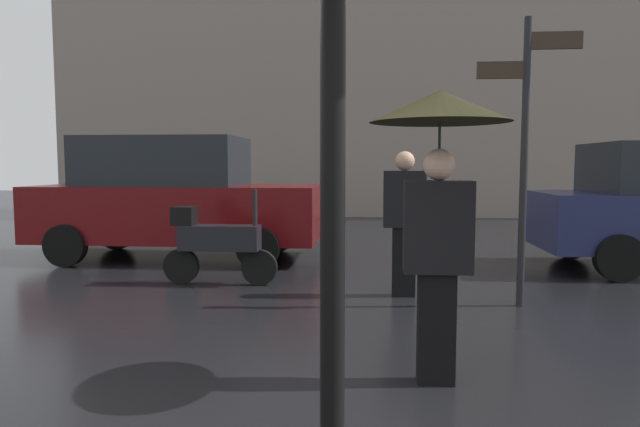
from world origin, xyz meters
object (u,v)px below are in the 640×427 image
object	(u,v)px
pedestrian_with_bag	(405,215)
parked_scooter	(216,242)
pedestrian_with_umbrella	(439,158)
parked_car_left	(175,198)
street_signpost	(525,134)

from	to	relation	value
pedestrian_with_bag	parked_scooter	size ratio (longest dim) A/B	1.14
pedestrian_with_umbrella	parked_scooter	distance (m)	4.09
pedestrian_with_bag	parked_car_left	xyz separation A→B (m)	(-3.61, 2.38, 0.04)
parked_scooter	street_signpost	size ratio (longest dim) A/B	0.48
pedestrian_with_bag	parked_car_left	size ratio (longest dim) A/B	0.37
street_signpost	pedestrian_with_umbrella	bearing A→B (deg)	-117.16
pedestrian_with_umbrella	parked_scooter	bearing A→B (deg)	31.96
pedestrian_with_bag	pedestrian_with_umbrella	bearing A→B (deg)	83.95
pedestrian_with_bag	parked_scooter	distance (m)	2.46
parked_scooter	parked_car_left	size ratio (longest dim) A/B	0.33
street_signpost	pedestrian_with_bag	bearing A→B (deg)	163.08
pedestrian_with_bag	parked_car_left	distance (m)	4.33
pedestrian_with_umbrella	pedestrian_with_bag	distance (m)	2.76
pedestrian_with_umbrella	parked_car_left	bearing A→B (deg)	29.73
parked_scooter	parked_car_left	distance (m)	2.35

